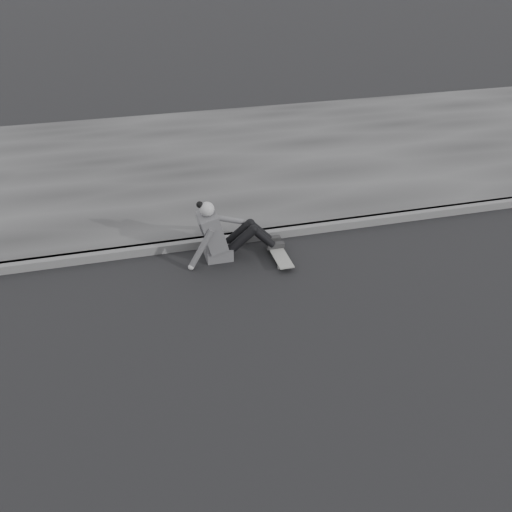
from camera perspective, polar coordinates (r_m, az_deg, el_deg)
The scene contains 5 objects.
ground at distance 6.89m, azimuth 17.01°, elevation -7.15°, with size 80.00×80.00×0.00m, color black.
curb at distance 8.75m, azimuth 8.79°, elevation 3.19°, with size 24.00×0.16×0.12m, color #535353.
sidewalk at distance 11.32m, azimuth 2.88°, elevation 10.17°, with size 24.00×6.00×0.12m, color #343434.
skateboard at distance 7.86m, azimuth 2.31°, elevation 0.18°, with size 0.20×0.78×0.09m.
seated_woman at distance 7.76m, azimuth -3.38°, elevation 2.20°, with size 1.38×0.46×0.88m.
Camera 1 is at (-3.25, -4.46, 4.12)m, focal length 40.00 mm.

